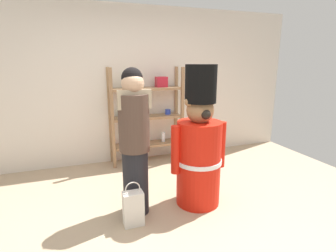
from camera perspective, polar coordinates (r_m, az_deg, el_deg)
name	(u,v)px	position (r m, az deg, el deg)	size (l,w,h in m)	color
ground_plane	(163,229)	(2.96, -1.01, -21.32)	(6.40, 6.40, 0.00)	tan
back_wall	(121,86)	(4.58, -10.04, 8.53)	(6.40, 0.12, 2.60)	silver
merchandise_shelf	(147,114)	(4.51, -4.56, 2.69)	(1.25, 0.35, 1.61)	#93704C
teddy_bear_guard	(199,148)	(3.15, 6.71, -4.73)	(0.70, 0.55, 1.67)	red
person_shopper	(134,140)	(2.90, -7.27, -2.95)	(0.35, 0.34, 1.65)	black
shopping_bag	(133,208)	(2.94, -7.50, -17.18)	(0.21, 0.14, 0.50)	silver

